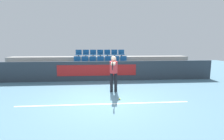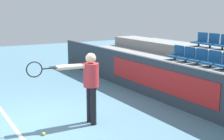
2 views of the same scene
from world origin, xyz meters
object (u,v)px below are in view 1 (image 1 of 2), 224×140
Objects in this scene: stadium_chair_6 at (126,68)px; stadium_chair_9 at (93,60)px; stadium_chair_0 at (75,69)px; stadium_chair_8 at (85,61)px; stadium_chair_2 at (92,69)px; stadium_chair_11 at (108,60)px; stadium_chair_7 at (77,61)px; stadium_chair_17 at (100,54)px; stadium_chair_4 at (110,68)px; tennis_player at (114,70)px; stadium_chair_1 at (84,69)px; stadium_chair_14 at (79,54)px; stadium_chair_5 at (118,68)px; stadium_chair_13 at (124,60)px; stadium_chair_12 at (116,60)px; stadium_chair_15 at (86,54)px; stadium_chair_20 at (121,53)px; stadium_chair_19 at (114,54)px; stadium_chair_10 at (101,60)px; tennis_ball at (120,99)px; stadium_chair_16 at (93,54)px; stadium_chair_18 at (107,54)px; stadium_chair_3 at (101,69)px.

stadium_chair_9 is (-2.05, 1.08, 0.39)m from stadium_chair_6.
stadium_chair_8 is at bearing 64.56° from stadium_chair_0.
stadium_chair_2 is 1.00× the size of stadium_chair_11.
stadium_chair_7 and stadium_chair_11 have the same top height.
stadium_chair_4 is at bearing -76.62° from stadium_chair_17.
stadium_chair_2 is 2.35m from stadium_chair_17.
stadium_chair_1 is at bearing 122.43° from tennis_player.
stadium_chair_9 is at bearing -46.43° from stadium_chair_14.
stadium_chair_6 is 3.28m from stadium_chair_7.
stadium_chair_5 is 2.81m from stadium_chair_7.
stadium_chair_6 is 1.00× the size of stadium_chair_13.
tennis_player is (-0.57, -4.26, -0.01)m from stadium_chair_12.
stadium_chair_15 is at bearing 133.57° from stadium_chair_5.
stadium_chair_5 is 1.00× the size of stadium_chair_17.
stadium_chair_5 is 2.35m from stadium_chair_20.
stadium_chair_15 is at bearing 144.98° from stadium_chair_11.
stadium_chair_19 is (0.00, 2.16, 0.78)m from stadium_chair_5.
stadium_chair_5 is 1.54m from stadium_chair_10.
stadium_chair_1 is at bearing 110.87° from tennis_ball.
stadium_chair_13 is at bearing 79.89° from tennis_ball.
stadium_chair_13 is (1.03, 1.08, 0.39)m from stadium_chair_4.
stadium_chair_6 is 1.92m from stadium_chair_10.
stadium_chair_4 is 1.00× the size of stadium_chair_19.
stadium_chair_0 is 1.00× the size of stadium_chair_5.
stadium_chair_2 is 1.00× the size of stadium_chair_7.
stadium_chair_19 is (1.54, 0.00, 0.00)m from stadium_chair_16.
stadium_chair_20 is (0.51, 0.00, 0.00)m from stadium_chair_19.
tennis_ball is at bearing -63.34° from stadium_chair_0.
stadium_chair_7 is 1.00× the size of stadium_chair_14.
stadium_chair_17 is 1.00× the size of stadium_chair_19.
stadium_chair_15 is at bearing 139.94° from stadium_chair_6.
stadium_chair_4 is 3.20m from tennis_player.
stadium_chair_17 is at bearing 0.00° from stadium_chair_15.
stadium_chair_7 is at bearing 157.19° from stadium_chair_5.
stadium_chair_16 is at bearing 64.56° from stadium_chair_8.
stadium_chair_18 is (1.03, 0.00, 0.00)m from stadium_chair_16.
stadium_chair_9 is 1.15m from stadium_chair_16.
stadium_chair_5 is 1.92m from stadium_chair_9.
stadium_chair_4 is at bearing 96.46° from tennis_player.
stadium_chair_20 is at bearing 46.43° from stadium_chair_2.
stadium_chair_3 is at bearing -64.56° from stadium_chair_15.
stadium_chair_18 is (-1.03, 2.16, 0.78)m from stadium_chair_6.
stadium_chair_12 is 1.00× the size of stadium_chair_17.
stadium_chair_9 is 1.00× the size of stadium_chair_16.
stadium_chair_15 and stadium_chair_18 have the same top height.
stadium_chair_13 is at bearing -22.81° from stadium_chair_15.
stadium_chair_19 reaches higher than stadium_chair_8.
stadium_chair_12 is at bearing 115.44° from stadium_chair_6.
stadium_chair_11 is at bearing -46.43° from stadium_chair_16.
stadium_chair_12 and stadium_chair_13 have the same top height.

